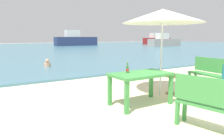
# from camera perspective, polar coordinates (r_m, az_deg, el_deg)

# --- Properties ---
(ground_plane) EXTENTS (120.00, 120.00, 0.00)m
(ground_plane) POSITION_cam_1_polar(r_m,az_deg,el_deg) (4.36, 23.94, -12.97)
(ground_plane) COLOR beige
(sea_water) EXTENTS (120.00, 50.00, 0.08)m
(sea_water) POSITION_cam_1_polar(r_m,az_deg,el_deg) (32.45, -25.58, 5.44)
(sea_water) COLOR teal
(sea_water) RESTS_ON ground_plane
(picnic_table_green) EXTENTS (1.40, 0.80, 0.76)m
(picnic_table_green) POSITION_cam_1_polar(r_m,az_deg,el_deg) (4.83, 7.98, -2.11)
(picnic_table_green) COLOR #3D8C42
(picnic_table_green) RESTS_ON ground_plane
(beer_bottle_amber) EXTENTS (0.07, 0.07, 0.26)m
(beer_bottle_amber) POSITION_cam_1_polar(r_m,az_deg,el_deg) (4.79, 4.29, 0.32)
(beer_bottle_amber) COLOR #2D662D
(beer_bottle_amber) RESTS_ON picnic_table_green
(patio_umbrella) EXTENTS (2.10, 2.10, 2.30)m
(patio_umbrella) POSITION_cam_1_polar(r_m,az_deg,el_deg) (5.64, 13.87, 14.28)
(patio_umbrella) COLOR silver
(patio_umbrella) RESTS_ON ground_plane
(side_table_wood) EXTENTS (0.44, 0.44, 0.54)m
(side_table_wood) POSITION_cam_1_polar(r_m,az_deg,el_deg) (5.98, 16.27, -3.14)
(side_table_wood) COLOR olive
(side_table_wood) RESTS_ON ground_plane
(bench_green_left) EXTENTS (0.61, 1.25, 0.95)m
(bench_green_left) POSITION_cam_1_polar(r_m,az_deg,el_deg) (3.75, 25.86, -7.94)
(bench_green_left) COLOR #3D8C42
(bench_green_left) RESTS_ON ground_plane
(bench_green_right) EXTENTS (0.45, 1.22, 0.95)m
(bench_green_right) POSITION_cam_1_polar(r_m,az_deg,el_deg) (7.03, 25.23, -0.31)
(bench_green_right) COLOR #3D8C42
(bench_green_right) RESTS_ON ground_plane
(swimmer_person) EXTENTS (0.34, 0.34, 0.41)m
(swimmer_person) POSITION_cam_1_polar(r_m,az_deg,el_deg) (11.10, -17.52, 1.69)
(swimmer_person) COLOR tan
(swimmer_person) RESTS_ON sea_water
(boat_ferry) EXTENTS (7.71, 2.10, 2.80)m
(boat_ferry) POSITION_cam_1_polar(r_m,az_deg,el_deg) (38.73, -10.06, 8.17)
(boat_ferry) COLOR navy
(boat_ferry) RESTS_ON sea_water
(boat_barge) EXTENTS (6.76, 1.84, 2.46)m
(boat_barge) POSITION_cam_1_polar(r_m,az_deg,el_deg) (47.95, 12.24, 8.09)
(boat_barge) COLOR maroon
(boat_barge) RESTS_ON sea_water
(boat_sailboat) EXTENTS (6.12, 1.67, 2.23)m
(boat_sailboat) POSITION_cam_1_polar(r_m,az_deg,el_deg) (36.28, 14.25, 7.65)
(boat_sailboat) COLOR gray
(boat_sailboat) RESTS_ON sea_water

